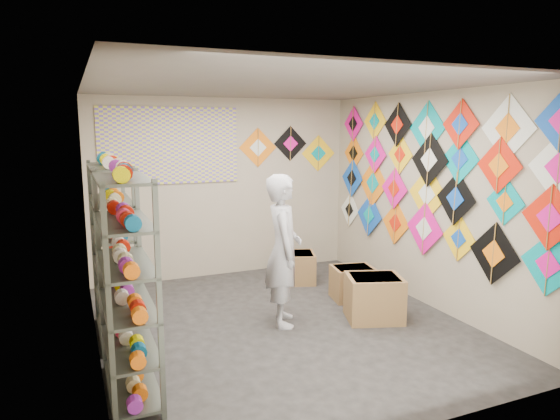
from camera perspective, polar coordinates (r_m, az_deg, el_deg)
name	(u,v)px	position (r m, az deg, el deg)	size (l,w,h in m)	color
ground	(282,325)	(5.94, 0.25, -12.99)	(4.50, 4.50, 0.00)	black
room_walls	(282,184)	(5.52, 0.26, 2.99)	(4.50, 4.50, 4.50)	tan
shelf_rack_front	(127,287)	(4.41, -17.09, -8.37)	(0.40, 1.10, 1.90)	#4C5147
shelf_rack_back	(114,251)	(5.66, -18.49, -4.50)	(0.40, 1.10, 1.90)	#4C5147
string_spools	(119,257)	(5.01, -17.94, -5.14)	(0.12, 2.36, 0.12)	#EB294E
kite_wall_display	(430,179)	(6.51, 16.73, 3.45)	(0.06, 4.30, 2.05)	#009498
back_wall_kites	(289,148)	(7.97, 0.99, 7.05)	(1.65, 0.02, 0.74)	orange
poster	(170,146)	(7.40, -12.44, 7.19)	(2.00, 0.01, 1.10)	#6D53B5
shopkeeper	(283,250)	(5.72, 0.39, -4.62)	(0.59, 0.74, 1.75)	beige
carton_a	(374,298)	(6.11, 10.69, -9.84)	(0.63, 0.53, 0.53)	olive
carton_b	(353,283)	(6.77, 8.32, -8.26)	(0.53, 0.44, 0.44)	olive
carton_c	(299,267)	(7.41, 2.16, -6.57)	(0.46, 0.50, 0.44)	olive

